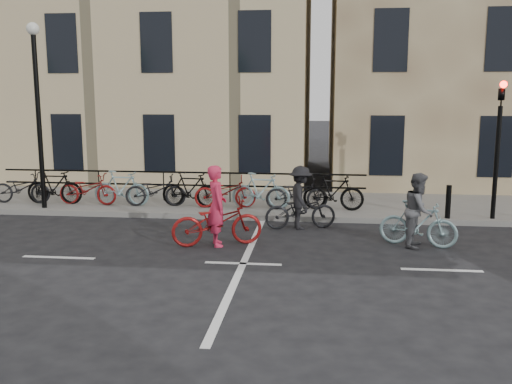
# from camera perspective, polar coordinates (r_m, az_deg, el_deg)

# --- Properties ---
(ground) EXTENTS (120.00, 120.00, 0.00)m
(ground) POSITION_cam_1_polar(r_m,az_deg,el_deg) (11.89, -1.30, -7.19)
(ground) COLOR black
(ground) RESTS_ON ground
(sidewalk) EXTENTS (46.00, 4.00, 0.15)m
(sidewalk) POSITION_cam_1_polar(r_m,az_deg,el_deg) (18.45, -11.18, -0.95)
(sidewalk) COLOR slate
(sidewalk) RESTS_ON ground
(building_east) EXTENTS (14.00, 10.00, 12.00)m
(building_east) POSITION_cam_1_polar(r_m,az_deg,el_deg) (25.52, 24.24, 15.06)
(building_east) COLOR #907857
(building_east) RESTS_ON sidewalk
(building_west) EXTENTS (20.00, 10.00, 10.00)m
(building_west) POSITION_cam_1_polar(r_m,az_deg,el_deg) (26.50, -17.52, 13.07)
(building_west) COLOR tan
(building_west) RESTS_ON sidewalk
(traffic_light) EXTENTS (0.18, 0.30, 3.90)m
(traffic_light) POSITION_cam_1_polar(r_m,az_deg,el_deg) (16.32, 23.10, 5.47)
(traffic_light) COLOR black
(traffic_light) RESTS_ON sidewalk
(lamp_post) EXTENTS (0.36, 0.36, 5.28)m
(lamp_post) POSITION_cam_1_polar(r_m,az_deg,el_deg) (17.60, -21.05, 9.25)
(lamp_post) COLOR black
(lamp_post) RESTS_ON sidewalk
(bollard_east) EXTENTS (0.14, 0.14, 0.90)m
(bollard_east) POSITION_cam_1_polar(r_m,az_deg,el_deg) (16.16, 18.67, -0.93)
(bollard_east) COLOR black
(bollard_east) RESTS_ON sidewalk
(parked_bikes) EXTENTS (11.45, 1.23, 1.05)m
(parked_bikes) POSITION_cam_1_polar(r_m,az_deg,el_deg) (17.11, -8.43, 0.23)
(parked_bikes) COLOR black
(parked_bikes) RESTS_ON sidewalk
(cyclist_pink) EXTENTS (2.22, 1.37, 1.87)m
(cyclist_pink) POSITION_cam_1_polar(r_m,az_deg,el_deg) (13.17, -3.93, -2.60)
(cyclist_pink) COLOR maroon
(cyclist_pink) RESTS_ON ground
(cyclist_grey) EXTENTS (1.84, 1.01, 1.71)m
(cyclist_grey) POSITION_cam_1_polar(r_m,az_deg,el_deg) (13.56, 15.94, -2.41)
(cyclist_grey) COLOR #7FA1A6
(cyclist_grey) RESTS_ON ground
(cyclist_dark) EXTENTS (1.94, 1.17, 1.64)m
(cyclist_dark) POSITION_cam_1_polar(r_m,az_deg,el_deg) (14.79, 4.47, -1.21)
(cyclist_dark) COLOR black
(cyclist_dark) RESTS_ON ground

